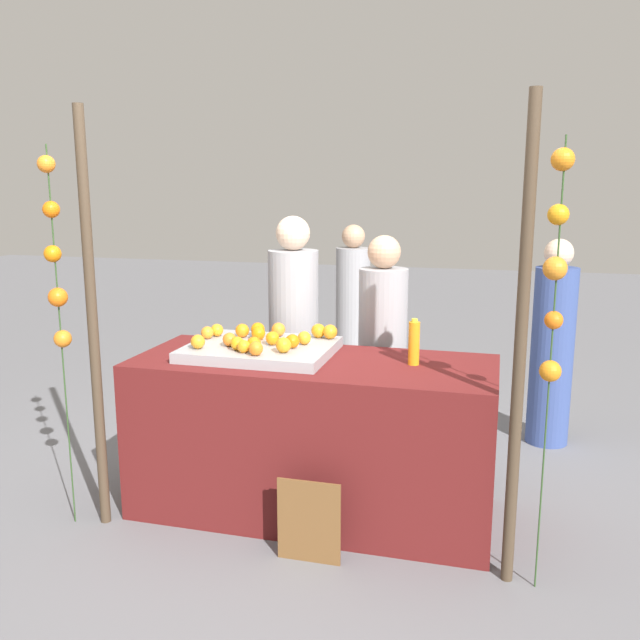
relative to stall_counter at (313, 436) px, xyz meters
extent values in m
plane|color=slate|center=(0.00, 0.00, -0.45)|extent=(24.00, 24.00, 0.00)
cube|color=#5B1919|center=(0.00, 0.00, 0.00)|extent=(2.02, 0.81, 0.90)
cube|color=#9EA0A5|center=(-0.33, 0.05, 0.48)|extent=(0.82, 0.66, 0.06)
sphere|color=orange|center=(-0.26, -0.21, 0.55)|extent=(0.08, 0.08, 0.08)
sphere|color=orange|center=(-0.29, 0.27, 0.55)|extent=(0.08, 0.08, 0.08)
sphere|color=orange|center=(-0.26, 0.05, 0.55)|extent=(0.08, 0.08, 0.08)
sphere|color=orange|center=(-0.08, 0.11, 0.55)|extent=(0.08, 0.08, 0.08)
sphere|color=orange|center=(-0.38, 0.15, 0.55)|extent=(0.08, 0.08, 0.08)
sphere|color=orange|center=(-0.12, 0.01, 0.55)|extent=(0.08, 0.08, 0.08)
sphere|color=orange|center=(-0.14, -0.11, 0.55)|extent=(0.09, 0.09, 0.09)
sphere|color=orange|center=(-0.42, 0.25, 0.55)|extent=(0.08, 0.08, 0.08)
sphere|color=orange|center=(0.03, 0.28, 0.55)|extent=(0.09, 0.09, 0.09)
sphere|color=orange|center=(-0.48, -0.05, 0.55)|extent=(0.08, 0.08, 0.08)
sphere|color=orange|center=(-0.40, -0.12, 0.55)|extent=(0.08, 0.08, 0.08)
sphere|color=orange|center=(-0.31, -0.11, 0.55)|extent=(0.08, 0.08, 0.08)
sphere|color=orange|center=(-0.68, 0.10, 0.55)|extent=(0.07, 0.07, 0.07)
sphere|color=orange|center=(-0.50, 0.19, 0.55)|extent=(0.08, 0.08, 0.08)
sphere|color=orange|center=(-0.35, -0.17, 0.55)|extent=(0.07, 0.07, 0.07)
sphere|color=orange|center=(-0.63, -0.15, 0.55)|extent=(0.08, 0.08, 0.08)
sphere|color=orange|center=(-0.05, 0.30, 0.55)|extent=(0.09, 0.09, 0.09)
sphere|color=orange|center=(-0.65, 0.17, 0.55)|extent=(0.08, 0.08, 0.08)
cylinder|color=orange|center=(0.55, 0.05, 0.57)|extent=(0.06, 0.06, 0.24)
cylinder|color=yellow|center=(0.55, 0.05, 0.70)|extent=(0.03, 0.03, 0.02)
cube|color=brown|center=(0.13, -0.55, -0.24)|extent=(0.33, 0.01, 0.44)
cube|color=black|center=(0.13, -0.53, -0.24)|extent=(0.30, 0.02, 0.42)
cylinder|color=#99999E|center=(-0.33, 0.71, 0.27)|extent=(0.33, 0.33, 1.44)
sphere|color=beige|center=(-0.33, 0.71, 1.10)|extent=(0.22, 0.22, 0.22)
cylinder|color=#99999E|center=(0.28, 0.66, 0.22)|extent=(0.31, 0.31, 1.35)
sphere|color=tan|center=(0.28, 0.66, 1.00)|extent=(0.21, 0.21, 0.21)
cylinder|color=#384C8C|center=(1.38, 1.46, 0.20)|extent=(0.30, 0.30, 1.29)
sphere|color=beige|center=(1.38, 1.46, 0.95)|extent=(0.20, 0.20, 0.20)
cylinder|color=#99999E|center=(-0.28, 2.31, 0.21)|extent=(0.31, 0.31, 1.32)
sphere|color=tan|center=(-0.28, 2.31, 0.97)|extent=(0.21, 0.21, 0.21)
cylinder|color=#473828|center=(-1.09, -0.45, 0.68)|extent=(0.06, 0.06, 2.26)
cylinder|color=#473828|center=(1.09, -0.45, 0.68)|extent=(0.06, 0.06, 2.26)
cylinder|color=#2D4C23|center=(-1.26, -0.50, 0.58)|extent=(0.01, 0.01, 2.07)
sphere|color=orange|center=(-1.26, -0.50, 1.52)|extent=(0.09, 0.09, 0.09)
sphere|color=orange|center=(-1.26, -0.50, 1.29)|extent=(0.09, 0.09, 0.09)
sphere|color=orange|center=(-1.26, -0.50, 1.06)|extent=(0.09, 0.09, 0.09)
sphere|color=orange|center=(-1.25, -0.51, 0.83)|extent=(0.10, 0.10, 0.10)
sphere|color=orange|center=(-1.25, -0.49, 0.61)|extent=(0.09, 0.09, 0.09)
cylinder|color=#2D4C23|center=(1.22, -0.48, 0.58)|extent=(0.01, 0.01, 2.07)
sphere|color=orange|center=(1.21, -0.47, 1.52)|extent=(0.10, 0.10, 0.10)
sphere|color=orange|center=(1.21, -0.47, 1.29)|extent=(0.09, 0.09, 0.09)
sphere|color=orange|center=(1.21, -0.48, 1.06)|extent=(0.10, 0.10, 0.10)
sphere|color=orange|center=(1.22, -0.47, 0.83)|extent=(0.08, 0.08, 0.08)
sphere|color=orange|center=(1.22, -0.48, 0.61)|extent=(0.10, 0.10, 0.10)
camera|label=1|loc=(0.98, -3.50, 1.41)|focal=37.66mm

